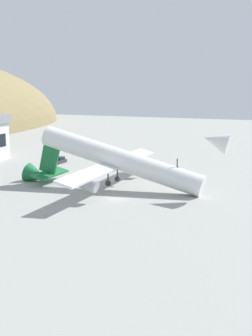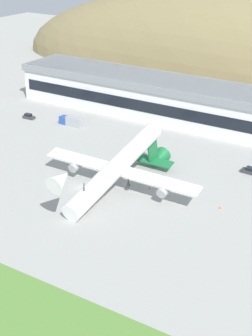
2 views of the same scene
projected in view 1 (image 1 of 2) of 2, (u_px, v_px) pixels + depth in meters
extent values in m
plane|color=#9E9E99|center=(116.00, 199.00, 86.94)|extent=(392.72, 392.72, 0.00)
cylinder|color=white|center=(120.00, 160.00, 94.21)|extent=(4.30, 34.89, 12.48)
cone|color=white|center=(216.00, 141.00, 86.21)|extent=(4.21, 5.59, 5.21)
cone|color=#196B38|center=(38.00, 176.00, 102.37)|extent=(4.21, 6.43, 5.42)
cube|color=#196B38|center=(50.00, 154.00, 100.23)|extent=(0.50, 5.74, 9.01)
cube|color=#196B38|center=(50.00, 173.00, 101.07)|extent=(11.17, 3.01, 1.07)
cube|color=white|center=(113.00, 165.00, 95.05)|extent=(41.02, 3.60, 1.29)
cylinder|color=#9E9EA3|center=(88.00, 184.00, 83.91)|extent=(2.30, 4.04, 3.09)
cylinder|color=#9E9EA3|center=(137.00, 162.00, 106.32)|extent=(2.30, 4.04, 3.09)
cylinder|color=#2D2D2D|center=(108.00, 178.00, 93.31)|extent=(0.28, 0.28, 2.20)
cylinder|color=#2D2D2D|center=(108.00, 183.00, 93.51)|extent=(0.45, 1.10, 1.10)
cylinder|color=#2D2D2D|center=(117.00, 174.00, 97.61)|extent=(0.28, 0.28, 2.20)
cylinder|color=#2D2D2D|center=(117.00, 179.00, 97.81)|extent=(0.45, 1.10, 1.10)
cylinder|color=#2D2D2D|center=(177.00, 164.00, 89.81)|extent=(0.22, 0.22, 1.98)
cylinder|color=#2D2D2D|center=(177.00, 169.00, 89.99)|extent=(0.30, 0.82, 0.82)
cube|color=#333338|center=(60.00, 161.00, 125.39)|extent=(4.47, 2.03, 0.92)
cube|color=black|center=(60.00, 158.00, 125.44)|extent=(2.48, 1.66, 0.75)
cube|color=orange|center=(135.00, 167.00, 119.06)|extent=(0.52, 0.52, 0.03)
cone|color=orange|center=(135.00, 166.00, 119.01)|extent=(0.40, 0.40, 0.55)
cube|color=orange|center=(107.00, 181.00, 102.63)|extent=(0.52, 0.52, 0.03)
cone|color=orange|center=(107.00, 180.00, 102.57)|extent=(0.40, 0.40, 0.55)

